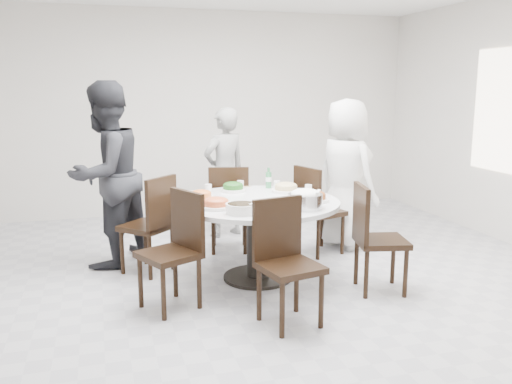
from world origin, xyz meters
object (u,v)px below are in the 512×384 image
object	(u,v)px
dining_table	(258,240)
chair_n	(229,208)
chair_nw	(147,224)
chair_s	(290,264)
chair_sw	(169,252)
rice_bowl	(305,201)
chair_ne	(321,210)
soup_bowl	(242,208)
chair_se	(381,239)
diner_left	(106,175)
beverage_bottle	(269,178)
diner_right	(346,174)
diner_middle	(225,173)

from	to	relation	value
dining_table	chair_n	bearing A→B (deg)	92.62
chair_nw	chair_s	size ratio (longest dim) A/B	1.00
chair_sw	rice_bowl	distance (m)	1.23
chair_ne	soup_bowl	xyz separation A→B (m)	(-1.14, -1.02, 0.32)
chair_s	chair_se	bearing A→B (deg)	10.66
diner_left	chair_nw	bearing A→B (deg)	89.47
chair_n	rice_bowl	size ratio (longest dim) A/B	3.22
chair_n	chair_nw	distance (m)	1.04
soup_bowl	chair_n	bearing A→B (deg)	80.96
chair_nw	chair_se	world-z (taller)	same
beverage_bottle	chair_n	bearing A→B (deg)	129.44
diner_left	rice_bowl	xyz separation A→B (m)	(1.62, -1.24, -0.10)
diner_right	dining_table	bearing A→B (deg)	101.25
chair_ne	chair_se	xyz separation A→B (m)	(0.08, -1.17, 0.00)
dining_table	rice_bowl	size ratio (longest dim) A/B	5.09
chair_n	beverage_bottle	distance (m)	0.64
dining_table	diner_left	bearing A→B (deg)	148.01
diner_left	rice_bowl	world-z (taller)	diner_left
soup_bowl	beverage_bottle	distance (m)	1.14
dining_table	chair_sw	xyz separation A→B (m)	(-0.88, -0.45, 0.10)
beverage_bottle	chair_ne	bearing A→B (deg)	1.86
rice_bowl	beverage_bottle	xyz separation A→B (m)	(-0.02, 0.98, 0.04)
chair_s	soup_bowl	world-z (taller)	chair_s
chair_ne	chair_nw	distance (m)	1.84
chair_ne	chair_s	world-z (taller)	same
chair_nw	rice_bowl	size ratio (longest dim) A/B	3.22
chair_nw	diner_right	bearing A→B (deg)	141.55
chair_sw	chair_s	world-z (taller)	same
chair_n	chair_s	xyz separation A→B (m)	(-0.00, -1.97, 0.00)
chair_ne	soup_bowl	distance (m)	1.56
dining_table	chair_s	world-z (taller)	chair_s
dining_table	chair_sw	size ratio (longest dim) A/B	1.58
chair_ne	chair_s	size ratio (longest dim) A/B	1.00
chair_sw	rice_bowl	size ratio (longest dim) A/B	3.22
diner_right	chair_n	bearing A→B (deg)	60.54
chair_sw	dining_table	bearing A→B (deg)	91.16
chair_sw	diner_left	xyz separation A→B (m)	(-0.44, 1.28, 0.44)
chair_sw	chair_se	xyz separation A→B (m)	(1.83, -0.14, 0.00)
beverage_bottle	dining_table	bearing A→B (deg)	-116.81
dining_table	chair_s	distance (m)	1.02
chair_se	diner_right	size ratio (longest dim) A/B	0.58
chair_sw	rice_bowl	xyz separation A→B (m)	(1.18, 0.04, 0.34)
chair_n	rice_bowl	world-z (taller)	chair_n
diner_middle	rice_bowl	distance (m)	1.98
chair_n	diner_right	size ratio (longest dim) A/B	0.58
chair_nw	diner_left	size ratio (longest dim) A/B	0.52
diner_right	chair_ne	bearing A→B (deg)	93.99
chair_sw	diner_left	distance (m)	1.42
chair_n	soup_bowl	bearing A→B (deg)	94.36
diner_middle	beverage_bottle	xyz separation A→B (m)	(0.23, -0.98, 0.09)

